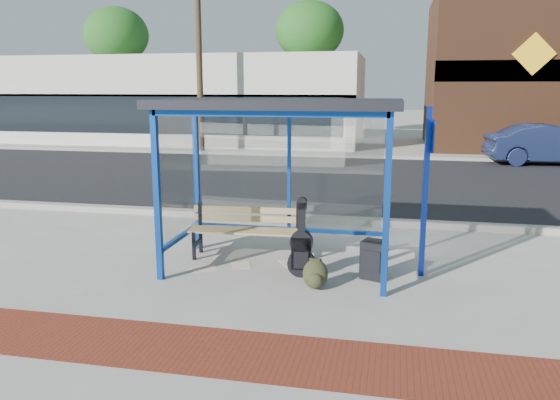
% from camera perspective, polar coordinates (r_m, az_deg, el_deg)
% --- Properties ---
extents(ground, '(120.00, 120.00, 0.00)m').
position_cam_1_polar(ground, '(7.96, -0.09, -7.20)').
color(ground, '#B2ADA0').
rests_on(ground, ground).
extents(brick_paver_strip, '(60.00, 1.00, 0.01)m').
position_cam_1_polar(brick_paver_strip, '(5.64, -5.75, -15.50)').
color(brick_paver_strip, maroon).
rests_on(brick_paver_strip, ground).
extents(curb_near, '(60.00, 0.25, 0.12)m').
position_cam_1_polar(curb_near, '(10.69, 3.11, -1.96)').
color(curb_near, gray).
rests_on(curb_near, ground).
extents(street_asphalt, '(60.00, 10.00, 0.00)m').
position_cam_1_polar(street_asphalt, '(15.66, 5.95, 2.14)').
color(street_asphalt, black).
rests_on(street_asphalt, ground).
extents(curb_far, '(60.00, 0.25, 0.12)m').
position_cam_1_polar(curb_far, '(20.68, 7.43, 4.57)').
color(curb_far, gray).
rests_on(curb_far, ground).
extents(far_sidewalk, '(60.00, 4.00, 0.01)m').
position_cam_1_polar(far_sidewalk, '(22.57, 7.80, 5.00)').
color(far_sidewalk, '#B2ADA0').
rests_on(far_sidewalk, ground).
extents(bus_shelter, '(3.30, 1.80, 2.42)m').
position_cam_1_polar(bus_shelter, '(7.62, 0.02, 7.88)').
color(bus_shelter, '#0E3B9B').
rests_on(bus_shelter, ground).
extents(storefront_white, '(18.00, 6.04, 4.00)m').
position_cam_1_polar(storefront_white, '(27.47, -10.97, 10.24)').
color(storefront_white, silver).
rests_on(storefront_white, ground).
extents(storefront_brown, '(10.00, 7.08, 6.40)m').
position_cam_1_polar(storefront_brown, '(26.66, 26.39, 11.81)').
color(storefront_brown, '#59331E').
rests_on(storefront_brown, ground).
extents(tree_left, '(3.60, 3.60, 7.03)m').
position_cam_1_polar(tree_left, '(33.36, -16.72, 16.12)').
color(tree_left, '#4C3826').
rests_on(tree_left, ground).
extents(tree_mid, '(3.60, 3.60, 7.03)m').
position_cam_1_polar(tree_mid, '(29.86, 3.11, 17.16)').
color(tree_mid, '#4C3826').
rests_on(tree_mid, ground).
extents(utility_pole_west, '(1.60, 0.24, 8.00)m').
position_cam_1_polar(utility_pole_west, '(22.15, -8.48, 15.50)').
color(utility_pole_west, '#4C3826').
rests_on(utility_pole_west, ground).
extents(bench, '(1.76, 0.54, 0.82)m').
position_cam_1_polar(bench, '(8.39, -3.49, -2.92)').
color(bench, black).
rests_on(bench, ground).
extents(guitar_bag, '(0.39, 0.15, 1.06)m').
position_cam_1_polar(guitar_bag, '(7.53, 2.25, -5.22)').
color(guitar_bag, black).
rests_on(guitar_bag, ground).
extents(suitcase, '(0.38, 0.31, 0.58)m').
position_cam_1_polar(suitcase, '(7.57, 9.75, -6.25)').
color(suitcase, black).
rests_on(suitcase, ground).
extents(backpack, '(0.36, 0.34, 0.39)m').
position_cam_1_polar(backpack, '(7.16, 3.72, -7.81)').
color(backpack, '#292A17').
rests_on(backpack, ground).
extents(sign_post, '(0.11, 0.29, 2.34)m').
position_cam_1_polar(sign_post, '(7.62, 15.03, 1.75)').
color(sign_post, navy).
rests_on(sign_post, ground).
extents(newspaper_a, '(0.36, 0.41, 0.01)m').
position_cam_1_polar(newspaper_a, '(8.11, -4.07, -6.84)').
color(newspaper_a, white).
rests_on(newspaper_a, ground).
extents(newspaper_b, '(0.44, 0.42, 0.01)m').
position_cam_1_polar(newspaper_b, '(8.03, -7.92, -7.12)').
color(newspaper_b, white).
rests_on(newspaper_b, ground).
extents(newspaper_c, '(0.45, 0.47, 0.01)m').
position_cam_1_polar(newspaper_c, '(8.20, 1.24, -6.60)').
color(newspaper_c, white).
rests_on(newspaper_c, ground).
extents(parked_car, '(4.25, 1.86, 1.36)m').
position_cam_1_polar(parked_car, '(20.75, 26.38, 5.21)').
color(parked_car, '#1C274F').
rests_on(parked_car, ground).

